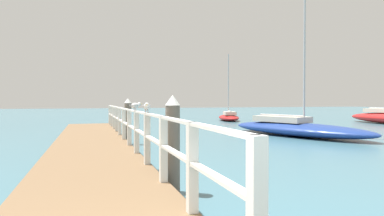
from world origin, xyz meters
TOP-DOWN VIEW (x-y plane):
  - pier_deck at (0.00, 9.24)m, footprint 2.32×18.47m
  - pier_railing at (1.08, 9.24)m, footprint 0.12×16.99m
  - dock_piling_near at (1.46, 4.73)m, footprint 0.29×0.29m
  - dock_piling_far at (1.46, 12.05)m, footprint 0.29×0.29m
  - seagull_foreground at (1.08, 5.43)m, footprint 0.21×0.48m
  - seagull_background at (1.08, 7.17)m, footprint 0.37×0.37m
  - boat_0 at (9.96, 12.67)m, footprint 4.86×8.35m
  - boat_5 at (12.00, 25.36)m, footprint 2.96×5.06m

SIDE VIEW (x-z plane):
  - pier_deck at x=0.00m, z-range 0.00..0.44m
  - boat_5 at x=12.00m, z-range -2.69..3.37m
  - boat_0 at x=9.96m, z-range -4.00..4.80m
  - dock_piling_near at x=1.46m, z-range 0.01..1.89m
  - dock_piling_far at x=1.46m, z-range 0.01..1.89m
  - pier_railing at x=1.08m, z-range 0.56..1.64m
  - seagull_foreground at x=1.08m, z-range 1.55..1.76m
  - seagull_background at x=1.08m, z-range 1.55..1.76m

